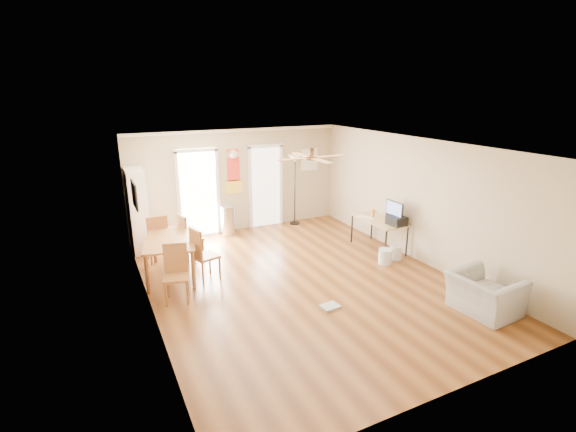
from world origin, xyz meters
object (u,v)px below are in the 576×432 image
bookshelf (138,211)px  dining_chair_far (157,238)px  wastebasket_b (396,252)px  trash_can (228,221)px  printer (397,221)px  dining_table (172,256)px  dining_chair_near (176,274)px  wastebasket_a (385,256)px  computer_desk (378,234)px  armchair (484,294)px  dining_chair_right_a (192,236)px  torchiere_lamp (295,190)px  dining_chair_right_b (206,253)px

bookshelf → dining_chair_far: (0.25, -0.79, -0.43)m
dining_chair_far → wastebasket_b: bearing=152.8°
trash_can → printer: 4.12m
dining_table → dining_chair_near: bearing=-97.5°
bookshelf → wastebasket_a: bearing=-41.4°
dining_chair_near → computer_desk: 4.69m
bookshelf → dining_chair_near: bearing=-92.1°
trash_can → armchair: 6.07m
dining_table → printer: bearing=-14.0°
dining_table → printer: 4.76m
wastebasket_b → computer_desk: bearing=88.6°
computer_desk → wastebasket_b: 0.68m
dining_chair_near → dining_chair_far: size_ratio=0.97×
dining_chair_right_a → trash_can: size_ratio=1.33×
trash_can → torchiere_lamp: 1.99m
dining_chair_near → computer_desk: (4.66, 0.44, -0.14)m
dining_chair_right_b → dining_chair_far: dining_chair_right_b is taller
dining_chair_right_b → armchair: dining_chair_right_b is taller
dining_chair_right_b → torchiere_lamp: (3.09, 2.29, 0.42)m
bookshelf → dining_chair_far: bookshelf is taller
dining_chair_near → wastebasket_b: dining_chair_near is taller
wastebasket_b → armchair: armchair is taller
printer → dining_chair_near: bearing=177.9°
dining_table → dining_chair_near: 1.13m
dining_table → wastebasket_a: bearing=-19.0°
torchiere_lamp → wastebasket_b: torchiere_lamp is taller
wastebasket_b → bookshelf: bearing=148.7°
wastebasket_a → wastebasket_b: 0.39m
torchiere_lamp → wastebasket_a: (0.49, -3.25, -0.78)m
armchair → torchiere_lamp: bearing=3.7°
dining_table → computer_desk: 4.57m
dining_chair_near → wastebasket_a: (4.27, -0.31, -0.34)m
computer_desk → wastebasket_b: bearing=-91.4°
dining_chair_right_b → wastebasket_b: 4.06m
bookshelf → computer_desk: bearing=-32.5°
trash_can → computer_desk: 3.71m
torchiere_lamp → armchair: (0.66, -5.56, -0.61)m
dining_chair_right_a → torchiere_lamp: 3.33m
torchiere_lamp → computer_desk: 2.72m
dining_table → armchair: size_ratio=1.52×
dining_chair_near → dining_chair_far: (0.00, 1.98, 0.02)m
trash_can → computer_desk: (2.79, -2.45, -0.02)m
dining_chair_far → printer: (4.74, -2.02, 0.30)m
bookshelf → dining_chair_right_a: 1.43m
computer_desk → armchair: computer_desk is taller
computer_desk → wastebasket_b: size_ratio=4.33×
wastebasket_b → torchiere_lamp: bearing=105.3°
bookshelf → wastebasket_b: bearing=-38.5°
torchiere_lamp → computer_desk: (0.88, -2.50, -0.58)m
dining_table → printer: printer is taller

